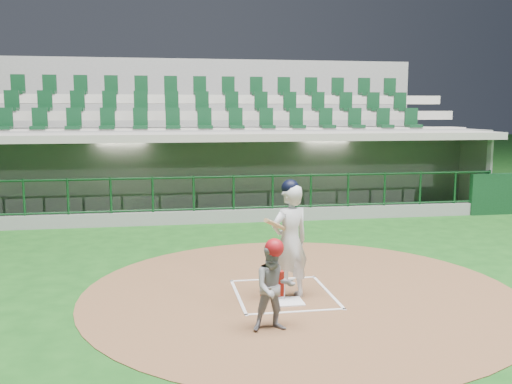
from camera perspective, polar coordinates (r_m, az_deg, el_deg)
The scene contains 8 objects.
ground at distance 9.77m, azimuth 2.39°, elevation -9.70°, with size 120.00×120.00×0.00m, color #134414.
dirt_circle at distance 9.65m, azimuth 4.41°, elevation -9.91°, with size 7.20×7.20×0.01m, color brown.
home_plate at distance 9.12m, azimuth 3.33°, elevation -10.88°, with size 0.43×0.43×0.02m, color white.
batter_box_chalk at distance 9.49m, azimuth 2.78°, elevation -10.14°, with size 1.55×1.80×0.01m.
dugout_structure at distance 17.19m, azimuth -2.58°, elevation 1.29°, with size 16.40×3.70×3.00m.
seating_deck at distance 20.16m, azimuth -4.10°, elevation 3.60°, with size 17.00×6.72×5.15m.
batter at distance 9.07m, azimuth 3.39°, elevation -4.78°, with size 0.93×0.97×1.92m.
catcher at distance 7.83m, azimuth 1.82°, elevation -9.32°, with size 0.60×0.47×1.28m.
Camera 1 is at (-1.96, -9.10, 2.98)m, focal length 40.00 mm.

